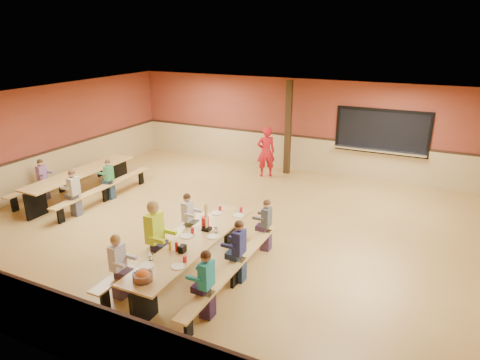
% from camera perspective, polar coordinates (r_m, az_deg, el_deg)
% --- Properties ---
extents(ground, '(12.00, 12.00, 0.00)m').
position_cam_1_polar(ground, '(10.36, -1.10, -6.14)').
color(ground, olive).
rests_on(ground, ground).
extents(room_envelope, '(12.04, 10.04, 3.02)m').
position_cam_1_polar(room_envelope, '(10.08, -1.13, -2.60)').
color(room_envelope, brown).
rests_on(room_envelope, ground).
extents(kitchen_pass_through, '(2.78, 0.28, 1.38)m').
position_cam_1_polar(kitchen_pass_through, '(13.71, 18.37, 5.89)').
color(kitchen_pass_through, black).
rests_on(kitchen_pass_through, ground).
extents(structural_post, '(0.18, 0.18, 3.00)m').
position_cam_1_polar(structural_post, '(13.80, 6.43, 6.89)').
color(structural_post, black).
rests_on(structural_post, ground).
extents(cafeteria_table_main, '(1.91, 3.70, 0.74)m').
position_cam_1_polar(cafeteria_table_main, '(8.21, -6.06, -9.42)').
color(cafeteria_table_main, '#B78E48').
rests_on(cafeteria_table_main, ground).
extents(cafeteria_table_second, '(1.91, 3.70, 0.74)m').
position_cam_1_polar(cafeteria_table_second, '(12.74, -20.38, 0.15)').
color(cafeteria_table_second, '#B78E48').
rests_on(cafeteria_table_second, ground).
extents(seated_child_white_left, '(0.36, 0.30, 1.20)m').
position_cam_1_polar(seated_child_white_left, '(7.82, -15.92, -11.10)').
color(seated_child_white_left, silver).
rests_on(seated_child_white_left, ground).
extents(seated_adult_yellow, '(0.47, 0.38, 1.41)m').
position_cam_1_polar(seated_adult_yellow, '(8.47, -11.28, -7.36)').
color(seated_adult_yellow, '#D4FF25').
rests_on(seated_adult_yellow, ground).
extents(seated_child_grey_left, '(0.34, 0.28, 1.16)m').
position_cam_1_polar(seated_child_grey_left, '(9.38, -6.97, -5.22)').
color(seated_child_grey_left, silver).
rests_on(seated_child_grey_left, ground).
extents(seated_child_teal_right, '(0.36, 0.30, 1.19)m').
position_cam_1_polar(seated_child_teal_right, '(7.09, -4.46, -13.78)').
color(seated_child_teal_right, teal).
rests_on(seated_child_teal_right, ground).
extents(seated_child_navy_right, '(0.37, 0.30, 1.21)m').
position_cam_1_polar(seated_child_navy_right, '(7.98, -0.12, -9.53)').
color(seated_child_navy_right, navy).
rests_on(seated_child_navy_right, ground).
extents(seated_child_char_right, '(0.33, 0.27, 1.13)m').
position_cam_1_polar(seated_child_char_right, '(9.08, 3.55, -6.09)').
color(seated_child_char_right, '#43484B').
rests_on(seated_child_char_right, ground).
extents(seated_child_purple_sec, '(0.33, 0.27, 1.13)m').
position_cam_1_polar(seated_child_purple_sec, '(12.96, -24.81, 0.04)').
color(seated_child_purple_sec, '#855887').
rests_on(seated_child_purple_sec, ground).
extents(seated_child_green_sec, '(0.32, 0.26, 1.11)m').
position_cam_1_polar(seated_child_green_sec, '(12.31, -17.01, 0.03)').
color(seated_child_green_sec, '#317745').
rests_on(seated_child_green_sec, ground).
extents(seated_child_tan_sec, '(0.36, 0.30, 1.19)m').
position_cam_1_polar(seated_child_tan_sec, '(11.48, -21.20, -1.67)').
color(seated_child_tan_sec, '#A99F87').
rests_on(seated_child_tan_sec, ground).
extents(standing_woman, '(0.70, 0.65, 1.61)m').
position_cam_1_polar(standing_woman, '(13.60, 3.48, 3.78)').
color(standing_woman, red).
rests_on(standing_woman, ground).
extents(punch_pitcher, '(0.16, 0.16, 0.22)m').
position_cam_1_polar(punch_pitcher, '(8.58, -4.65, -5.61)').
color(punch_pitcher, red).
rests_on(punch_pitcher, cafeteria_table_main).
extents(chip_bowl, '(0.32, 0.32, 0.15)m').
position_cam_1_polar(chip_bowl, '(7.05, -12.85, -12.39)').
color(chip_bowl, orange).
rests_on(chip_bowl, cafeteria_table_main).
extents(napkin_dispenser, '(0.10, 0.14, 0.13)m').
position_cam_1_polar(napkin_dispenser, '(7.73, -7.68, -9.08)').
color(napkin_dispenser, black).
rests_on(napkin_dispenser, cafeteria_table_main).
extents(condiment_mustard, '(0.06, 0.06, 0.17)m').
position_cam_1_polar(condiment_mustard, '(7.83, -9.32, -8.59)').
color(condiment_mustard, yellow).
rests_on(condiment_mustard, cafeteria_table_main).
extents(condiment_ketchup, '(0.06, 0.06, 0.17)m').
position_cam_1_polar(condiment_ketchup, '(7.77, -8.46, -8.80)').
color(condiment_ketchup, '#B2140F').
rests_on(condiment_ketchup, cafeteria_table_main).
extents(table_paddle, '(0.16, 0.16, 0.56)m').
position_cam_1_polar(table_paddle, '(8.43, -4.49, -5.86)').
color(table_paddle, black).
rests_on(table_paddle, cafeteria_table_main).
extents(place_settings, '(0.65, 3.30, 0.11)m').
position_cam_1_polar(place_settings, '(8.08, -6.13, -7.75)').
color(place_settings, beige).
rests_on(place_settings, cafeteria_table_main).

